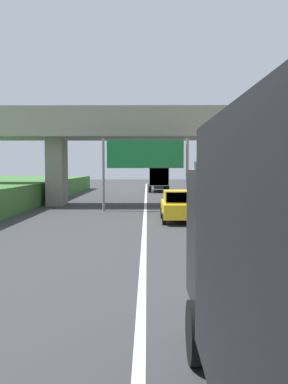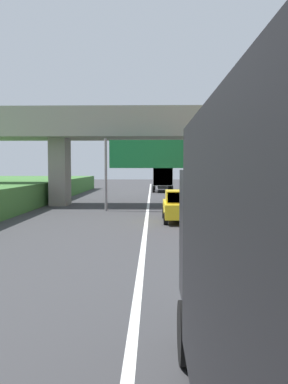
{
  "view_description": "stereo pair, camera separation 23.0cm",
  "coord_description": "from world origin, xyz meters",
  "px_view_note": "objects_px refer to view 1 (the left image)",
  "views": [
    {
      "loc": [
        0.12,
        2.97,
        2.98
      ],
      "look_at": [
        0.0,
        18.54,
        2.0
      ],
      "focal_mm": 36.63,
      "sensor_mm": 36.0,
      "label": 1
    },
    {
      "loc": [
        0.35,
        2.98,
        2.98
      ],
      "look_at": [
        0.0,
        18.54,
        2.0
      ],
      "focal_mm": 36.63,
      "sensor_mm": 36.0,
      "label": 2
    }
  ],
  "objects_px": {
    "truck_silver": "(158,176)",
    "construction_barrel_3": "(281,221)",
    "overhead_highway_sign": "(145,158)",
    "truck_white": "(211,181)",
    "truck_red": "(238,186)",
    "car_yellow": "(178,206)"
  },
  "relations": [
    {
      "from": "truck_silver",
      "to": "truck_white",
      "type": "relative_size",
      "value": 1.0
    },
    {
      "from": "truck_white",
      "to": "truck_red",
      "type": "bearing_deg",
      "value": -89.86
    },
    {
      "from": "truck_silver",
      "to": "construction_barrel_3",
      "type": "relative_size",
      "value": 8.11
    },
    {
      "from": "truck_red",
      "to": "truck_white",
      "type": "relative_size",
      "value": 1.0
    },
    {
      "from": "truck_red",
      "to": "construction_barrel_3",
      "type": "distance_m",
      "value": 3.8
    },
    {
      "from": "truck_red",
      "to": "construction_barrel_3",
      "type": "relative_size",
      "value": 8.11
    },
    {
      "from": "truck_red",
      "to": "construction_barrel_3",
      "type": "xyz_separation_m",
      "value": [
        1.32,
        -3.24,
        -1.47
      ]
    },
    {
      "from": "truck_red",
      "to": "truck_silver",
      "type": "height_order",
      "value": "same"
    },
    {
      "from": "construction_barrel_3",
      "to": "car_yellow",
      "type": "bearing_deg",
      "value": 147.11
    },
    {
      "from": "truck_white",
      "to": "car_yellow",
      "type": "height_order",
      "value": "truck_white"
    },
    {
      "from": "truck_silver",
      "to": "car_yellow",
      "type": "relative_size",
      "value": 1.78
    },
    {
      "from": "truck_red",
      "to": "car_yellow",
      "type": "distance_m",
      "value": 3.51
    },
    {
      "from": "overhead_highway_sign",
      "to": "car_yellow",
      "type": "xyz_separation_m",
      "value": [
        1.85,
        -5.11,
        -2.74
      ]
    },
    {
      "from": "car_yellow",
      "to": "construction_barrel_3",
      "type": "relative_size",
      "value": 4.56
    },
    {
      "from": "car_yellow",
      "to": "overhead_highway_sign",
      "type": "bearing_deg",
      "value": 109.88
    },
    {
      "from": "truck_silver",
      "to": "construction_barrel_3",
      "type": "bearing_deg",
      "value": -80.63
    },
    {
      "from": "car_yellow",
      "to": "truck_red",
      "type": "bearing_deg",
      "value": 4.12
    },
    {
      "from": "overhead_highway_sign",
      "to": "truck_white",
      "type": "xyz_separation_m",
      "value": [
        5.15,
        3.99,
        -1.66
      ]
    },
    {
      "from": "overhead_highway_sign",
      "to": "car_yellow",
      "type": "distance_m",
      "value": 6.08
    },
    {
      "from": "overhead_highway_sign",
      "to": "truck_silver",
      "type": "relative_size",
      "value": 0.81
    },
    {
      "from": "overhead_highway_sign",
      "to": "truck_silver",
      "type": "bearing_deg",
      "value": 86.04
    },
    {
      "from": "truck_red",
      "to": "truck_silver",
      "type": "bearing_deg",
      "value": 97.74
    }
  ]
}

